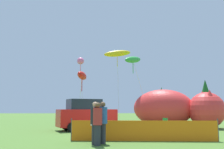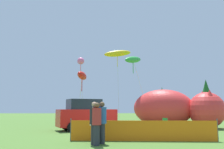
% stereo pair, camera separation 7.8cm
% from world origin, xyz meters
% --- Properties ---
extents(ground_plane, '(120.00, 120.00, 0.00)m').
position_xyz_m(ground_plane, '(0.00, 0.00, 0.00)').
color(ground_plane, '#4C752D').
extents(parked_car, '(4.39, 3.06, 2.17)m').
position_xyz_m(parked_car, '(-2.21, 2.13, 1.06)').
color(parked_car, red).
rests_on(parked_car, ground).
extents(folding_chair, '(0.71, 0.71, 0.91)m').
position_xyz_m(folding_chair, '(2.96, 0.75, 0.51)').
color(folding_chair, '#267F33').
rests_on(folding_chair, ground).
extents(inflatable_cat, '(7.39, 5.58, 3.10)m').
position_xyz_m(inflatable_cat, '(4.86, 4.64, 1.43)').
color(inflatable_cat, red).
rests_on(inflatable_cat, ground).
extents(safety_fence, '(6.97, 0.64, 1.06)m').
position_xyz_m(safety_fence, '(0.89, -3.75, 0.48)').
color(safety_fence, orange).
rests_on(safety_fence, ground).
extents(spectator_in_white_shirt, '(0.40, 0.40, 1.82)m').
position_xyz_m(spectator_in_white_shirt, '(-1.41, -4.78, 0.99)').
color(spectator_in_white_shirt, '#2D2D38').
rests_on(spectator_in_white_shirt, ground).
extents(spectator_in_green_shirt, '(0.35, 0.35, 1.63)m').
position_xyz_m(spectator_in_green_shirt, '(-1.45, -4.27, 0.89)').
color(spectator_in_green_shirt, '#2D2D38').
rests_on(spectator_in_green_shirt, ground).
extents(spectator_in_blue_shirt, '(0.39, 0.39, 1.79)m').
position_xyz_m(spectator_in_blue_shirt, '(-1.30, -5.11, 0.97)').
color(spectator_in_blue_shirt, '#2D2D38').
rests_on(spectator_in_blue_shirt, ground).
extents(spectator_in_grey_shirt, '(0.40, 0.40, 1.83)m').
position_xyz_m(spectator_in_grey_shirt, '(-1.08, -4.53, 1.00)').
color(spectator_in_grey_shirt, '#2D2D38').
rests_on(spectator_in_grey_shirt, ground).
extents(kite_red_lizard, '(1.03, 3.46, 4.62)m').
position_xyz_m(kite_red_lizard, '(-2.74, 4.87, 4.21)').
color(kite_red_lizard, silver).
rests_on(kite_red_lizard, ground).
extents(kite_green_fish, '(2.95, 2.33, 6.58)m').
position_xyz_m(kite_green_fish, '(1.81, 7.00, 6.01)').
color(kite_green_fish, silver).
rests_on(kite_green_fish, ground).
extents(kite_pink_octopus, '(0.90, 2.11, 6.66)m').
position_xyz_m(kite_pink_octopus, '(-3.26, 9.28, 6.26)').
color(kite_pink_octopus, silver).
rests_on(kite_pink_octopus, ground).
extents(kite_yellow_hero, '(2.73, 3.26, 7.35)m').
position_xyz_m(kite_yellow_hero, '(0.41, 8.10, 6.83)').
color(kite_yellow_hero, silver).
rests_on(kite_yellow_hero, ground).
extents(horizon_tree_east, '(3.23, 3.23, 7.71)m').
position_xyz_m(horizon_tree_east, '(21.39, 37.06, 4.73)').
color(horizon_tree_east, brown).
rests_on(horizon_tree_east, ground).
extents(horizon_tree_west, '(2.36, 2.36, 5.62)m').
position_xyz_m(horizon_tree_west, '(10.70, 32.66, 3.45)').
color(horizon_tree_west, brown).
rests_on(horizon_tree_west, ground).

